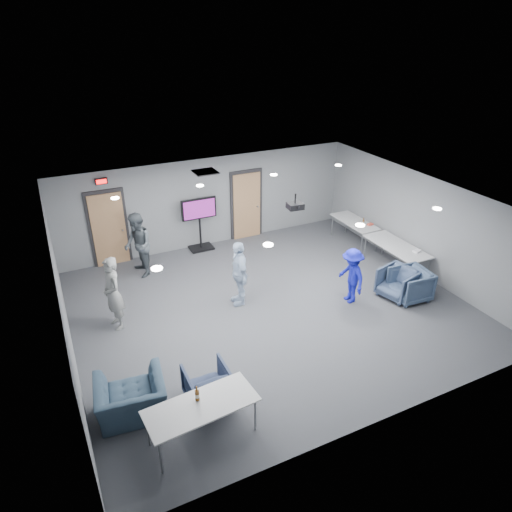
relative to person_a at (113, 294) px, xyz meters
name	(u,v)px	position (x,y,z in m)	size (l,w,h in m)	color
floor	(270,307)	(3.48, -0.82, -0.86)	(9.00, 9.00, 0.00)	#3C3E44
ceiling	(271,203)	(3.48, -0.82, 1.84)	(9.00, 9.00, 0.00)	silver
wall_back	(209,202)	(3.48, 3.18, 0.49)	(9.00, 0.02, 2.70)	slate
wall_front	(385,362)	(3.48, -4.82, 0.49)	(9.00, 0.02, 2.70)	slate
wall_left	(63,305)	(-1.02, -0.82, 0.49)	(0.02, 8.00, 2.70)	slate
wall_right	(419,224)	(7.98, -0.82, 0.49)	(0.02, 8.00, 2.70)	slate
door_left	(109,229)	(0.48, 3.13, 0.21)	(1.06, 0.17, 2.24)	black
door_right	(246,205)	(4.68, 3.13, 0.21)	(1.06, 0.17, 2.24)	black
exit_sign	(101,181)	(0.48, 3.11, 1.59)	(0.32, 0.08, 0.16)	black
hvac_diffuser	(205,172)	(2.98, 1.98, 1.82)	(0.60, 0.60, 0.03)	black
downlights	(271,203)	(3.48, -0.82, 1.82)	(6.18, 3.78, 0.02)	white
person_a	(113,294)	(0.00, 0.00, 0.00)	(0.63, 0.41, 1.72)	gray
person_b	(138,245)	(1.04, 2.13, 0.03)	(0.86, 0.67, 1.78)	#4C545B
person_c	(239,273)	(2.90, -0.30, -0.04)	(0.96, 0.40, 1.65)	silver
person_d	(351,276)	(5.38, -1.43, -0.15)	(0.92, 0.53, 1.42)	#1A20AF
chair_right_b	(397,283)	(6.58, -1.76, -0.48)	(0.81, 0.84, 0.76)	#3D4C69
chair_right_c	(410,285)	(6.78, -1.98, -0.47)	(0.85, 0.87, 0.79)	#3B4C66
chair_front_a	(207,385)	(1.05, -3.05, -0.50)	(0.77, 0.79, 0.72)	#333D58
chair_front_b	(131,399)	(-0.26, -2.82, -0.48)	(1.16, 1.01, 0.75)	#34485A
table_right_a	(355,223)	(7.48, 1.26, -0.18)	(0.70, 1.69, 0.73)	#AEB1B3
table_right_b	(397,247)	(7.48, -0.64, -0.17)	(0.82, 1.96, 0.73)	#AEB1B3
table_front_left	(201,407)	(0.68, -3.82, -0.18)	(1.88, 0.90, 0.73)	#AEB1B3
bottle_front	(197,395)	(0.67, -3.69, -0.03)	(0.08, 0.08, 0.29)	#603710
bottle_right	(363,222)	(7.53, 0.92, -0.04)	(0.06, 0.06, 0.24)	#603710
snack_box	(370,224)	(7.72, 0.83, -0.11)	(0.18, 0.12, 0.04)	#D24634
wrapper	(417,251)	(7.71, -1.16, -0.11)	(0.21, 0.14, 0.05)	white
tv_stand	(200,221)	(3.05, 2.92, 0.06)	(1.06, 0.50, 1.62)	black
projector	(295,206)	(4.24, -0.55, 1.54)	(0.38, 0.36, 0.36)	black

